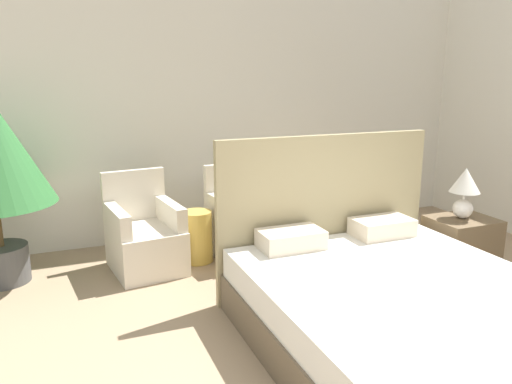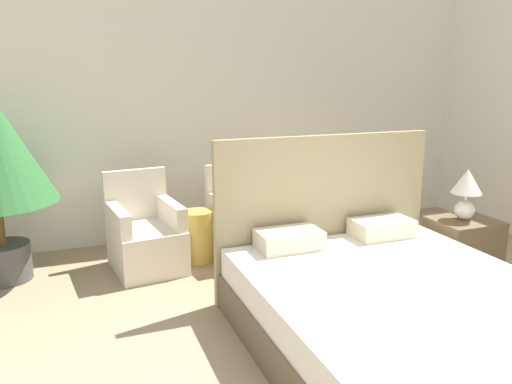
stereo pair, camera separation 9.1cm
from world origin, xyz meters
name	(u,v)px [view 1 (the left image)]	position (x,y,z in m)	size (l,w,h in m)	color
wall_back	(228,102)	(0.00, 4.10, 1.45)	(10.00, 0.06, 2.90)	silver
bed	(397,308)	(0.20, 1.30, 0.28)	(1.85, 2.15, 1.29)	brown
armchair_near_window_left	(145,240)	(-1.10, 3.26, 0.28)	(0.67, 0.77, 0.88)	beige
armchair_near_window_right	(245,228)	(-0.12, 3.26, 0.28)	(0.68, 0.77, 0.88)	beige
nightstand	(460,248)	(1.44, 2.05, 0.27)	(0.54, 0.44, 0.54)	brown
table_lamp	(465,188)	(1.44, 2.07, 0.81)	(0.25, 0.25, 0.44)	white
side_table	(197,237)	(-0.61, 3.27, 0.25)	(0.29, 0.29, 0.49)	gold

